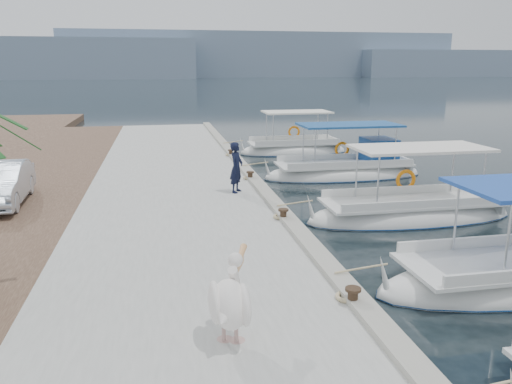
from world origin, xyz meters
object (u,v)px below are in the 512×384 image
at_px(fisherman, 236,167).
at_px(parked_car, 1,184).
at_px(fishing_caique_e, 293,151).
at_px(pelican, 230,301).
at_px(fishing_caique_c, 410,215).
at_px(fishing_caique_d, 346,172).

bearing_deg(fisherman, parked_car, 121.35).
distance_m(fishing_caique_e, parked_car, 15.49).
distance_m(pelican, parked_car, 10.59).
relative_size(pelican, fisherman, 0.98).
bearing_deg(fishing_caique_e, parked_car, -139.66).
xyz_separation_m(fishing_caique_e, parked_car, (-11.78, -10.00, 1.00)).
height_order(fishing_caique_c, fishing_caique_d, same).
relative_size(fishing_caique_e, fisherman, 3.52).
bearing_deg(pelican, parked_car, 122.38).
bearing_deg(fisherman, pelican, -159.07).
height_order(fishing_caique_c, pelican, fishing_caique_c).
height_order(fishing_caique_c, fisherman, fishing_caique_c).
relative_size(pelican, parked_car, 0.43).
xyz_separation_m(pelican, parked_car, (-5.67, 8.95, -0.03)).
xyz_separation_m(fishing_caique_d, parked_car, (-12.40, -3.84, 0.93)).
xyz_separation_m(fishing_caique_d, fishing_caique_e, (-0.62, 6.16, -0.07)).
bearing_deg(pelican, fishing_caique_d, 62.25).
xyz_separation_m(fishing_caique_d, pelican, (-6.73, -12.79, 0.96)).
height_order(fishing_caique_e, parked_car, fishing_caique_e).
bearing_deg(parked_car, fishing_caique_e, 37.35).
bearing_deg(parked_car, pelican, -60.61).
bearing_deg(parked_car, fishing_caique_c, -13.48).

